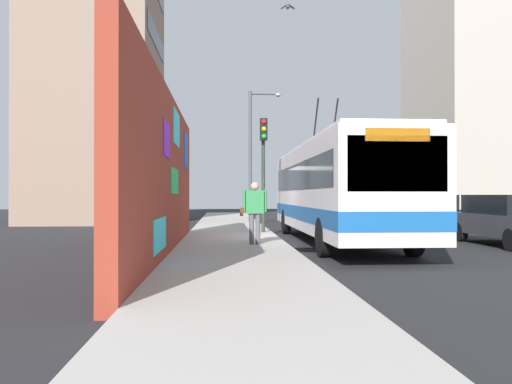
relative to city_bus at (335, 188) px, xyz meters
The scene contains 15 objects.
ground_plane 2.72m from the city_bus, 61.85° to the left, with size 80.00×80.00×0.00m, color #232326.
sidewalk_slab 3.93m from the city_bus, 74.19° to the left, with size 48.00×3.20×0.15m, color #ADA8A0.
graffiti_wall 6.16m from the city_bus, 123.19° to the left, with size 13.33×0.32×4.14m.
building_far_left 19.64m from the city_bus, 38.98° to the left, with size 8.31×6.74×21.47m.
building_far_right 25.21m from the city_bus, 39.51° to the right, with size 9.51×9.46×19.66m.
city_bus is the anchor object (origin of this frame).
parked_car_dark_gray 5.45m from the city_bus, 104.06° to the right, with size 4.63×1.93×1.58m.
parked_car_black 7.37m from the city_bus, 45.37° to the right, with size 4.56×1.90×1.58m.
parked_car_silver 12.01m from the city_bus, 25.75° to the right, with size 4.41×1.94×1.58m.
parked_car_red 17.37m from the city_bus, 17.44° to the right, with size 4.17×1.83×1.58m.
pedestrian_at_curb 3.41m from the city_bus, 123.92° to the left, with size 0.24×0.78×1.79m.
traffic_light 3.79m from the city_bus, 37.14° to the left, with size 0.49×0.28×4.37m.
street_lamp 10.94m from the city_bus, 11.17° to the left, with size 0.44×1.72×6.98m.
flying_pigeons 7.51m from the city_bus, 25.32° to the left, with size 0.32×0.52×0.18m.
curbside_puddle 3.02m from the city_bus, 150.42° to the left, with size 1.27×1.27×0.00m, color black.
Camera 1 is at (-17.43, 1.89, 1.57)m, focal length 35.55 mm.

